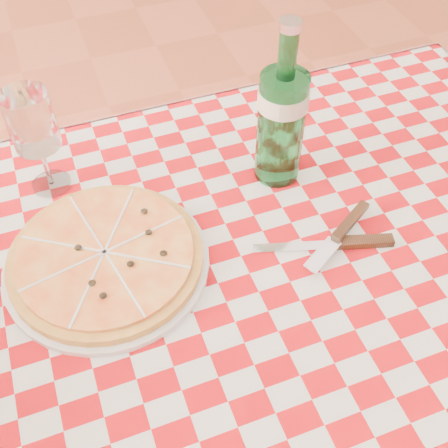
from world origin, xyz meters
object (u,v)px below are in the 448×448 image
object	(u,v)px
water_bottle	(283,106)
wine_glass	(38,143)
pizza_plate	(106,257)
dining_table	(248,308)

from	to	relation	value
water_bottle	wine_glass	xyz separation A→B (m)	(-0.38, 0.11, -0.05)
wine_glass	pizza_plate	bearing A→B (deg)	-75.67
dining_table	wine_glass	world-z (taller)	wine_glass
dining_table	pizza_plate	size ratio (longest dim) A/B	3.78
pizza_plate	wine_glass	bearing A→B (deg)	104.33
dining_table	wine_glass	size ratio (longest dim) A/B	6.22
dining_table	water_bottle	world-z (taller)	water_bottle
pizza_plate	water_bottle	xyz separation A→B (m)	(0.33, 0.10, 0.13)
dining_table	wine_glass	bearing A→B (deg)	130.28
dining_table	water_bottle	xyz separation A→B (m)	(0.13, 0.19, 0.25)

